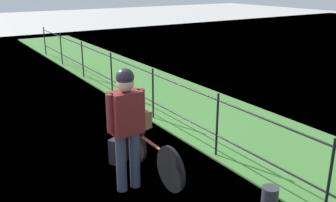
% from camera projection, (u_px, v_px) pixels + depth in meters
% --- Properties ---
extents(ground_plane, '(60.00, 60.00, 0.00)m').
position_uv_depth(ground_plane, '(64.00, 166.00, 5.73)').
color(ground_plane, beige).
extents(grass_strip, '(27.00, 2.40, 0.03)m').
position_uv_depth(grass_strip, '(226.00, 123.00, 7.39)').
color(grass_strip, '#478438').
rests_on(grass_strip, ground).
extents(iron_fence, '(18.04, 0.04, 1.06)m').
position_uv_depth(iron_fence, '(181.00, 103.00, 6.64)').
color(iron_fence, black).
rests_on(iron_fence, ground).
extents(bicycle_main, '(1.65, 0.16, 0.64)m').
position_uv_depth(bicycle_main, '(151.00, 153.00, 5.38)').
color(bicycle_main, black).
rests_on(bicycle_main, ground).
extents(wooden_crate, '(0.37, 0.26, 0.26)m').
position_uv_depth(wooden_crate, '(138.00, 118.00, 5.54)').
color(wooden_crate, brown).
rests_on(wooden_crate, bicycle_main).
extents(terrier_dog, '(0.32, 0.14, 0.18)m').
position_uv_depth(terrier_dog, '(139.00, 105.00, 5.46)').
color(terrier_dog, tan).
rests_on(terrier_dog, wooden_crate).
extents(cyclist_person, '(0.26, 0.54, 1.68)m').
position_uv_depth(cyclist_person, '(127.00, 120.00, 4.81)').
color(cyclist_person, '#383D51').
rests_on(cyclist_person, ground).
extents(backpack_on_paving, '(0.29, 0.33, 0.40)m').
position_uv_depth(backpack_on_paving, '(119.00, 150.00, 5.79)').
color(backpack_on_paving, black).
rests_on(backpack_on_paving, ground).
extents(mooring_bollard, '(0.20, 0.20, 0.40)m').
position_uv_depth(mooring_bollard, '(269.00, 202.00, 4.44)').
color(mooring_bollard, '#38383D').
rests_on(mooring_bollard, ground).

